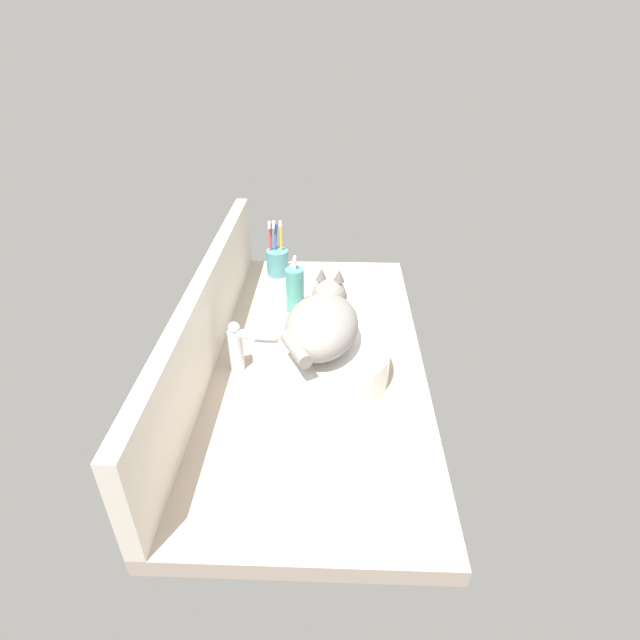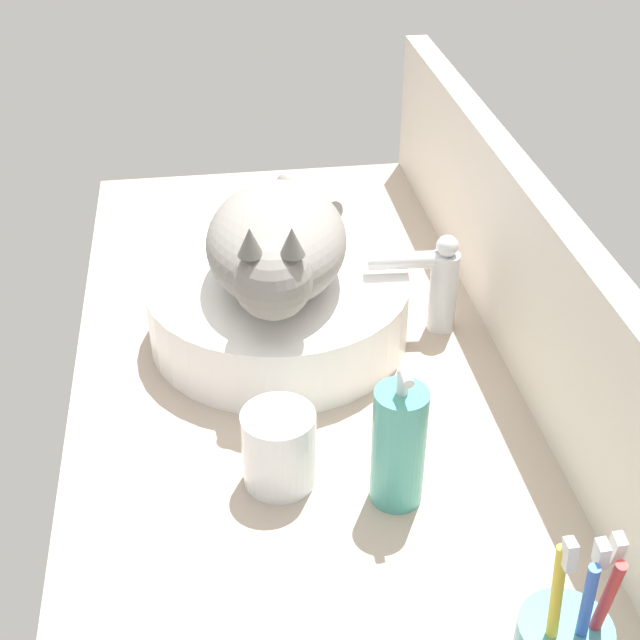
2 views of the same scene
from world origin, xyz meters
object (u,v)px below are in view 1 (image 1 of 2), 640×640
faucet (240,344)px  water_glass (334,307)px  cat (322,322)px  soap_dispenser (295,290)px  toothbrush_cup (277,261)px  sink_basin (321,360)px

faucet → water_glass: 33.87cm
cat → water_glass: cat is taller
soap_dispenser → toothbrush_cup: 25.12cm
sink_basin → faucet: 20.13cm
cat → soap_dispenser: size_ratio=1.90×
cat → faucet: bearing=90.2°
toothbrush_cup → cat: bearing=-162.5°
sink_basin → cat: size_ratio=1.04×
sink_basin → soap_dispenser: soap_dispenser is taller
cat → water_glass: 27.16cm
sink_basin → toothbrush_cup: (54.27, 16.56, 0.63)cm
cat → soap_dispenser: cat is taller
sink_basin → soap_dispenser: (30.49, 8.73, 2.65)cm
water_glass → soap_dispenser: bearing=70.0°
soap_dispenser → water_glass: soap_dispenser is taller
toothbrush_cup → faucet: bearing=176.4°
sink_basin → toothbrush_cup: bearing=17.0°
cat → toothbrush_cup: 56.25cm
sink_basin → water_glass: size_ratio=3.82×
faucet → soap_dispenser: size_ratio=0.81×
soap_dispenser → toothbrush_cup: bearing=18.2°
soap_dispenser → water_glass: size_ratio=1.94×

